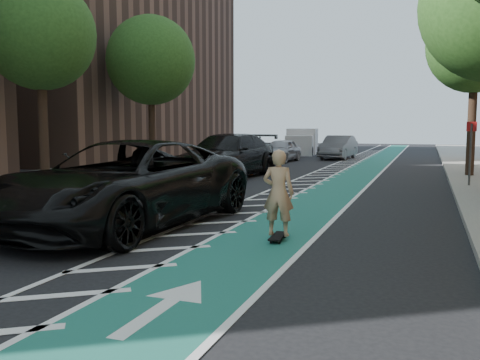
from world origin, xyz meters
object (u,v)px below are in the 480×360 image
at_px(skateboarder, 278,193).
at_px(suv_near, 127,183).
at_px(barrel_a, 192,177).
at_px(suv_far, 227,156).

height_order(skateboarder, suv_near, suv_near).
bearing_deg(barrel_a, suv_near, -76.03).
distance_m(skateboarder, barrel_a, 9.38).
relative_size(skateboarder, suv_near, 0.24).
height_order(suv_near, barrel_a, suv_near).
relative_size(suv_far, barrel_a, 8.42).
bearing_deg(suv_near, barrel_a, 108.87).
bearing_deg(barrel_a, skateboarder, -53.71).
distance_m(skateboarder, suv_near, 3.74).
distance_m(skateboarder, suv_far, 12.86).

